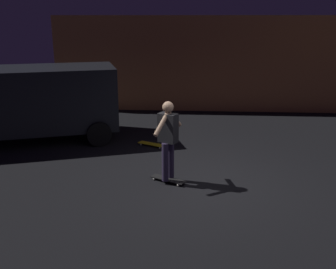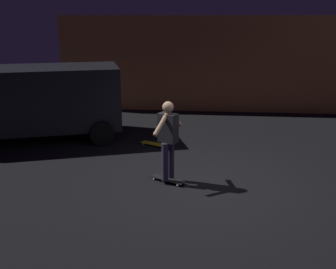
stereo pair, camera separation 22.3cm
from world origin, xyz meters
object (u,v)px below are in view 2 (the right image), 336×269
skateboard_ridden (168,179)px  skater (168,135)px  parked_van (35,99)px  skateboard_spare (154,144)px

skateboard_ridden → skater: size_ratio=0.47×
skateboard_ridden → parked_van: bearing=146.2°
parked_van → skateboard_ridden: bearing=-33.8°
parked_van → skateboard_spare: bearing=-5.7°
skateboard_ridden → skater: bearing=3.6°
parked_van → skateboard_spare: (3.39, -0.34, -1.11)m
skateboard_ridden → skateboard_spare: size_ratio=0.99×
parked_van → skateboard_spare: size_ratio=6.30×
skateboard_ridden → skater: 0.98m
skater → skateboard_ridden: bearing=-176.4°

